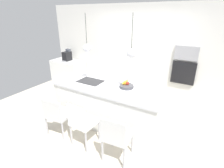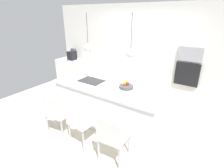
{
  "view_description": "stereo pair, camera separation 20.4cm",
  "coord_description": "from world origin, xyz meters",
  "views": [
    {
      "loc": [
        1.77,
        -2.85,
        2.33
      ],
      "look_at": [
        0.1,
        0.0,
        0.98
      ],
      "focal_mm": 27.54,
      "sensor_mm": 36.0,
      "label": 1
    },
    {
      "loc": [
        1.94,
        -2.74,
        2.33
      ],
      "look_at": [
        0.1,
        0.0,
        0.98
      ],
      "focal_mm": 27.54,
      "sensor_mm": 36.0,
      "label": 2
    }
  ],
  "objects": [
    {
      "name": "fruit_bowl",
      "position": [
        0.39,
        0.09,
        0.97
      ],
      "size": [
        0.29,
        0.29,
        0.15
      ],
      "color": "#4C4C51",
      "rests_on": "kitchen_island"
    },
    {
      "name": "side_counter",
      "position": [
        -2.4,
        1.28,
        0.44
      ],
      "size": [
        1.1,
        0.6,
        0.87
      ],
      "primitive_type": "cube",
      "color": "white",
      "rests_on": "ground"
    },
    {
      "name": "kitchen_island",
      "position": [
        0.0,
        0.0,
        0.47
      ],
      "size": [
        2.44,
        0.91,
        0.93
      ],
      "color": "white",
      "rests_on": "ground"
    },
    {
      "name": "chair_middle",
      "position": [
        -0.03,
        -0.85,
        0.51
      ],
      "size": [
        0.44,
        0.46,
        0.89
      ],
      "color": "white",
      "rests_on": "ground"
    },
    {
      "name": "pendant_light_left",
      "position": [
        -0.51,
        0.0,
        1.67
      ],
      "size": [
        0.17,
        0.17,
        0.77
      ],
      "color": "silver"
    },
    {
      "name": "microwave",
      "position": [
        1.25,
        1.58,
        1.46
      ],
      "size": [
        0.54,
        0.08,
        0.34
      ],
      "primitive_type": "cube",
      "color": "#9E9EA3",
      "rests_on": "back_wall"
    },
    {
      "name": "chair_far",
      "position": [
        0.68,
        -0.85,
        0.5
      ],
      "size": [
        0.49,
        0.5,
        0.86
      ],
      "color": "silver",
      "rests_on": "ground"
    },
    {
      "name": "back_wall",
      "position": [
        0.0,
        1.65,
        1.3
      ],
      "size": [
        6.0,
        0.1,
        2.6
      ],
      "primitive_type": "cube",
      "color": "silver",
      "rests_on": "ground"
    },
    {
      "name": "faucet",
      "position": [
        -0.46,
        0.21,
        1.07
      ],
      "size": [
        0.02,
        0.17,
        0.22
      ],
      "color": "silver",
      "rests_on": "kitchen_island"
    },
    {
      "name": "floor",
      "position": [
        0.0,
        0.0,
        0.0
      ],
      "size": [
        6.6,
        6.6,
        0.0
      ],
      "primitive_type": "plane",
      "color": "beige",
      "rests_on": "ground"
    },
    {
      "name": "sink_basin",
      "position": [
        -0.46,
        0.0,
        0.93
      ],
      "size": [
        0.56,
        0.4,
        0.02
      ],
      "primitive_type": "cube",
      "color": "#2D2D30",
      "rests_on": "kitchen_island"
    },
    {
      "name": "coffee_machine",
      "position": [
        -2.39,
        1.28,
        1.03
      ],
      "size": [
        0.2,
        0.35,
        0.38
      ],
      "color": "black",
      "rests_on": "side_counter"
    },
    {
      "name": "pendant_light_right",
      "position": [
        0.51,
        0.0,
        1.67
      ],
      "size": [
        0.17,
        0.17,
        0.77
      ],
      "color": "silver"
    },
    {
      "name": "oven",
      "position": [
        1.25,
        1.58,
        0.96
      ],
      "size": [
        0.56,
        0.08,
        0.56
      ],
      "primitive_type": "cube",
      "color": "black",
      "rests_on": "back_wall"
    },
    {
      "name": "chair_near",
      "position": [
        -0.67,
        -0.85,
        0.48
      ],
      "size": [
        0.52,
        0.51,
        0.84
      ],
      "color": "silver",
      "rests_on": "ground"
    }
  ]
}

